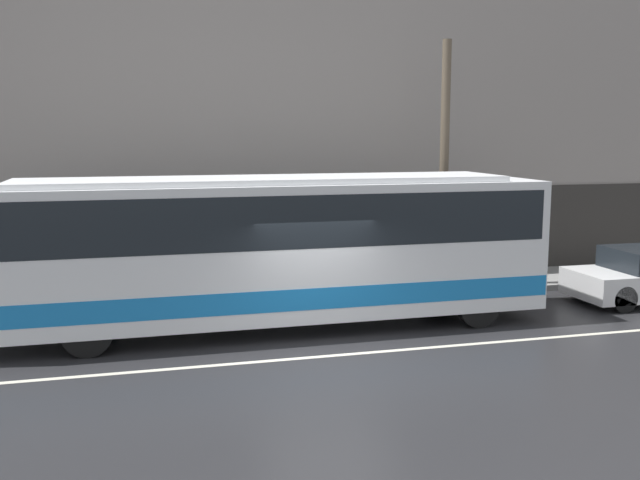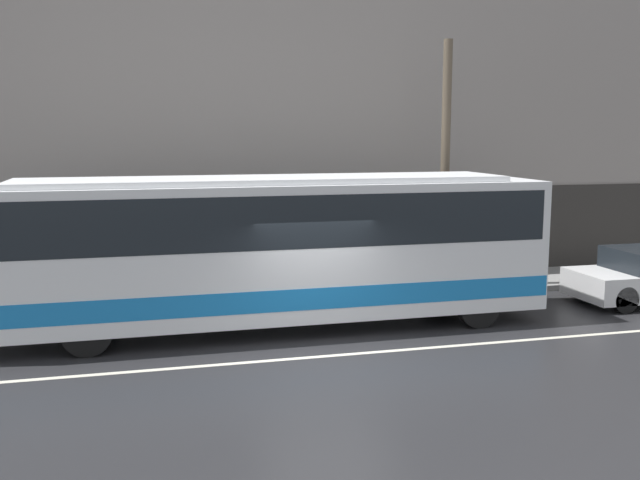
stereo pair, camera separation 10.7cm
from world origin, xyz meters
name	(u,v)px [view 2 (the right image)]	position (x,y,z in m)	size (l,w,h in m)	color
ground_plane	(328,356)	(0.00, 0.00, 0.00)	(60.00, 60.00, 0.00)	#262628
sidewalk	(276,294)	(0.00, 5.24, 0.08)	(60.00, 2.49, 0.15)	gray
building_facade	(265,99)	(0.00, 6.63, 5.20)	(60.00, 0.35, 10.77)	gray
lane_stripe	(328,356)	(0.00, 0.00, 0.00)	(54.00, 0.14, 0.01)	beige
transit_bus	(267,244)	(-0.75, 2.27, 1.88)	(12.30, 2.51, 3.34)	white
utility_pole_near	(445,165)	(4.55, 4.83, 3.43)	(0.24, 0.24, 6.55)	brown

